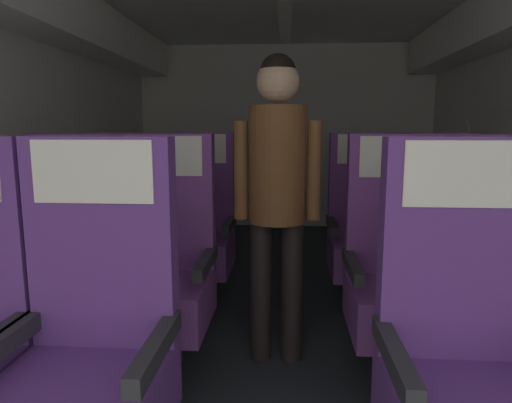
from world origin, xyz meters
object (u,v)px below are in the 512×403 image
at_px(seat_a_left_aisle, 90,355).
at_px(seat_c_left_window, 128,230).
at_px(seat_b_left_aisle, 162,271).
at_px(seat_c_right_aisle, 440,235).
at_px(flight_attendant, 277,179).
at_px(seat_b_left_window, 71,268).
at_px(seat_c_right_window, 366,234).
at_px(seat_c_left_aisle, 197,231).
at_px(seat_a_right_window, 469,369).
at_px(seat_b_right_window, 399,276).
at_px(seat_b_right_aisle, 501,278).

bearing_deg(seat_a_left_aisle, seat_c_left_window, 106.08).
height_order(seat_b_left_aisle, seat_c_right_aisle, same).
bearing_deg(seat_a_left_aisle, flight_attendant, 59.08).
xyz_separation_m(seat_b_left_window, seat_c_right_aisle, (2.12, 0.87, 0.00)).
bearing_deg(seat_c_right_window, seat_c_left_aisle, -179.50).
xyz_separation_m(seat_a_left_aisle, seat_c_left_aisle, (-0.01, 1.75, 0.00)).
bearing_deg(seat_c_left_window, seat_b_left_aisle, -60.81).
bearing_deg(seat_c_right_window, seat_c_left_window, -179.43).
distance_m(seat_b_left_window, seat_c_left_window, 0.87).
relative_size(seat_b_left_aisle, seat_c_left_window, 1.00).
xyz_separation_m(seat_a_right_window, seat_b_left_window, (-1.64, 0.86, 0.00)).
distance_m(seat_c_left_aisle, seat_c_right_window, 1.16).
xyz_separation_m(seat_c_left_window, flight_attendant, (1.06, -0.80, 0.46)).
relative_size(seat_b_left_window, seat_c_right_window, 1.00).
xyz_separation_m(seat_b_right_window, seat_c_left_window, (-1.66, 0.88, 0.00)).
distance_m(seat_b_left_aisle, seat_c_left_aisle, 0.89).
relative_size(seat_b_right_window, seat_c_right_window, 1.00).
xyz_separation_m(seat_b_right_window, seat_c_right_aisle, (0.48, 0.87, 0.00)).
distance_m(seat_a_left_aisle, seat_b_right_aisle, 1.85).
relative_size(seat_a_right_window, seat_b_left_aisle, 1.00).
relative_size(seat_b_left_aisle, seat_b_right_window, 1.00).
height_order(seat_b_right_aisle, flight_attendant, flight_attendant).
xyz_separation_m(seat_a_right_window, seat_c_right_aisle, (0.48, 1.73, 0.00)).
bearing_deg(seat_c_left_aisle, seat_b_right_window, -37.12).
bearing_deg(seat_b_right_window, seat_c_left_window, 152.12).
bearing_deg(seat_b_left_aisle, seat_a_right_window, -36.36).
bearing_deg(seat_a_left_aisle, seat_c_right_window, 56.83).
bearing_deg(seat_a_right_window, seat_b_right_window, 89.81).
bearing_deg(seat_a_left_aisle, seat_b_left_aisle, 90.64).
relative_size(seat_a_right_window, seat_b_left_window, 1.00).
bearing_deg(flight_attendant, seat_a_left_aisle, -121.56).
height_order(seat_b_right_window, seat_c_left_aisle, same).
distance_m(seat_a_right_window, flight_attendant, 1.20).
height_order(seat_a_right_window, seat_b_left_window, same).
xyz_separation_m(seat_a_right_window, seat_b_left_aisle, (-1.16, 0.86, 0.00)).
bearing_deg(seat_c_right_aisle, seat_a_right_window, -105.46).
bearing_deg(seat_b_right_aisle, seat_b_left_aisle, 179.96).
xyz_separation_m(seat_a_left_aisle, flight_attendant, (0.56, 0.94, 0.46)).
height_order(seat_a_right_window, seat_b_left_aisle, same).
distance_m(seat_a_left_aisle, seat_b_right_window, 1.44).
xyz_separation_m(seat_b_right_window, seat_c_left_aisle, (-1.17, 0.88, 0.00)).
distance_m(seat_a_right_window, seat_c_left_window, 2.40).
xyz_separation_m(seat_b_right_aisle, seat_c_left_window, (-2.14, 0.88, 0.00)).
bearing_deg(seat_c_right_aisle, seat_a_left_aisle, -133.29).
distance_m(seat_a_right_window, seat_c_right_aisle, 1.80).
distance_m(seat_c_left_window, flight_attendant, 1.41).
height_order(seat_a_right_window, seat_c_left_window, same).
relative_size(seat_b_left_aisle, seat_c_right_aisle, 1.00).
distance_m(seat_b_right_window, flight_attendant, 0.76).
height_order(seat_a_left_aisle, seat_c_right_aisle, same).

